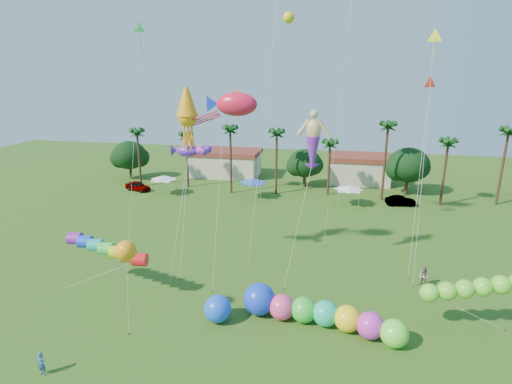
% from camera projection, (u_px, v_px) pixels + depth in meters
% --- Properties ---
extents(ground, '(160.00, 160.00, 0.00)m').
position_uv_depth(ground, '(223.00, 376.00, 24.69)').
color(ground, '#285116').
rests_on(ground, ground).
extents(tree_line, '(69.46, 8.91, 11.00)m').
position_uv_depth(tree_line, '(320.00, 164.00, 64.17)').
color(tree_line, '#3A2819').
rests_on(tree_line, ground).
extents(buildings_row, '(35.00, 7.00, 4.00)m').
position_uv_depth(buildings_row, '(284.00, 168.00, 71.74)').
color(buildings_row, beige).
rests_on(buildings_row, ground).
extents(tent_row, '(31.00, 4.00, 0.60)m').
position_uv_depth(tent_row, '(252.00, 182.00, 59.25)').
color(tent_row, white).
rests_on(tent_row, ground).
extents(car_a, '(4.76, 3.09, 1.51)m').
position_uv_depth(car_a, '(138.00, 186.00, 64.38)').
color(car_a, '#4C4C54').
rests_on(car_a, ground).
extents(car_b, '(4.36, 1.98, 1.39)m').
position_uv_depth(car_b, '(401.00, 201.00, 56.90)').
color(car_b, '#4C4C54').
rests_on(car_b, ground).
extents(spectator_a, '(0.61, 0.44, 1.58)m').
position_uv_depth(spectator_a, '(41.00, 364.00, 24.56)').
color(spectator_a, '#2B5E97').
rests_on(spectator_a, ground).
extents(spectator_b, '(1.16, 1.15, 1.89)m').
position_uv_depth(spectator_b, '(424.00, 277.00, 34.92)').
color(spectator_b, gray).
rests_on(spectator_b, ground).
extents(caterpillar_inflatable, '(12.20, 4.38, 2.49)m').
position_uv_depth(caterpillar_inflatable, '(315.00, 313.00, 29.43)').
color(caterpillar_inflatable, '#FF4388').
rests_on(caterpillar_inflatable, ground).
extents(blue_ball, '(2.09, 2.09, 2.09)m').
position_uv_depth(blue_ball, '(218.00, 309.00, 29.91)').
color(blue_ball, blue).
rests_on(blue_ball, ground).
extents(rainbow_tube, '(9.69, 1.47, 4.15)m').
position_uv_depth(rainbow_tube, '(118.00, 258.00, 32.50)').
color(rainbow_tube, red).
rests_on(rainbow_tube, ground).
extents(green_worm, '(9.40, 2.80, 3.68)m').
position_uv_depth(green_worm, '(429.00, 293.00, 28.60)').
color(green_worm, '#6BDB30').
rests_on(green_worm, ground).
extents(orange_ball_kite, '(1.56, 1.83, 6.83)m').
position_uv_depth(orange_ball_kite, '(126.00, 251.00, 27.86)').
color(orange_ball_kite, orange).
rests_on(orange_ball_kite, ground).
extents(merman_kite, '(2.97, 5.53, 14.57)m').
position_uv_depth(merman_kite, '(313.00, 144.00, 35.24)').
color(merman_kite, tan).
rests_on(merman_kite, ground).
extents(fish_kite, '(5.77, 6.87, 16.62)m').
position_uv_depth(fish_kite, '(237.00, 104.00, 34.79)').
color(fish_kite, red).
rests_on(fish_kite, ground).
extents(squid_kite, '(2.50, 5.79, 17.04)m').
position_uv_depth(squid_kite, '(187.00, 117.00, 35.63)').
color(squid_kite, orange).
rests_on(squid_kite, ground).
extents(lobster_kite, '(4.16, 5.12, 11.96)m').
position_uv_depth(lobster_kite, '(187.00, 151.00, 36.64)').
color(lobster_kite, '#6526C1').
rests_on(lobster_kite, ground).
extents(delta_kite_red, '(1.47, 4.63, 17.84)m').
position_uv_depth(delta_kite_red, '(430.00, 86.00, 35.54)').
color(delta_kite_red, red).
rests_on(delta_kite_red, ground).
extents(delta_kite_yellow, '(1.31, 3.86, 21.55)m').
position_uv_depth(delta_kite_yellow, '(434.00, 41.00, 32.35)').
color(delta_kite_yellow, '#F1FE19').
rests_on(delta_kite_yellow, ground).
extents(delta_kite_green, '(2.05, 3.94, 22.94)m').
position_uv_depth(delta_kite_green, '(139.00, 32.00, 38.90)').
color(delta_kite_green, green).
rests_on(delta_kite_green, ground).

